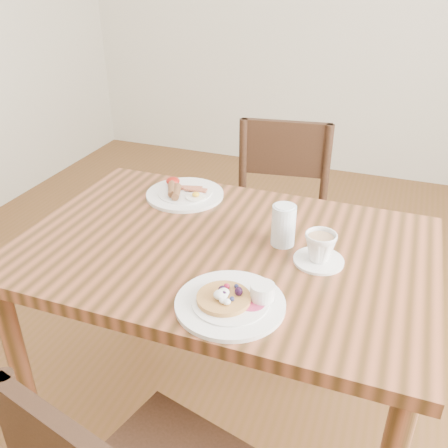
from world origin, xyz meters
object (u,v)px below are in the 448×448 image
Objects in this scene: chair_far at (278,218)px; water_glass at (283,225)px; pancake_plate at (233,301)px; breakfast_plate at (184,193)px; teacup_saucer at (320,249)px; dining_table at (224,273)px.

water_glass is at bearing 96.35° from chair_far.
pancake_plate is 1.00× the size of breakfast_plate.
chair_far reaches higher than teacup_saucer.
pancake_plate reaches higher than breakfast_plate.
pancake_plate is 0.63m from breakfast_plate.
teacup_saucer is at bearing 1.81° from dining_table.
pancake_plate is (0.13, -0.94, 0.27)m from chair_far.
breakfast_plate is (-0.24, -0.42, 0.27)m from chair_far.
breakfast_plate is at bearing 133.78° from dining_table.
teacup_saucer is (0.28, -0.67, 0.30)m from chair_far.
chair_far is 3.26× the size of pancake_plate.
dining_table is at bearing -178.19° from teacup_saucer.
dining_table is 0.38m from breakfast_plate.
breakfast_plate is 0.58m from teacup_saucer.
pancake_plate is at bearing 88.96° from chair_far.
dining_table is at bearing 81.94° from chair_far.
dining_table is at bearing -156.78° from water_glass.
teacup_saucer is (0.53, -0.25, 0.03)m from breakfast_plate.
dining_table is 0.31m from teacup_saucer.
teacup_saucer is at bearing 104.15° from chair_far.
water_glass is (0.04, 0.32, 0.05)m from pancake_plate.
pancake_plate is 1.93× the size of teacup_saucer.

